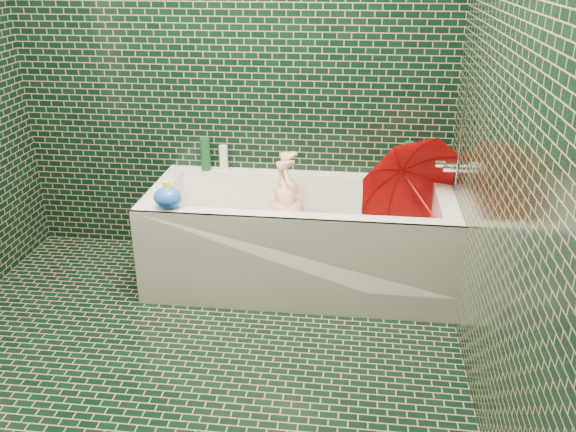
# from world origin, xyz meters

# --- Properties ---
(floor) EXTENTS (2.80, 2.80, 0.00)m
(floor) POSITION_xyz_m (0.00, 0.00, 0.00)
(floor) COLOR black
(floor) RESTS_ON ground
(wall_back) EXTENTS (2.80, 0.00, 2.80)m
(wall_back) POSITION_xyz_m (0.00, 1.40, 1.25)
(wall_back) COLOR black
(wall_back) RESTS_ON floor
(wall_right) EXTENTS (0.00, 2.80, 2.80)m
(wall_right) POSITION_xyz_m (1.30, 0.00, 1.25)
(wall_right) COLOR black
(wall_right) RESTS_ON floor
(bathtub) EXTENTS (1.70, 0.75, 0.55)m
(bathtub) POSITION_xyz_m (0.45, 1.01, 0.21)
(bathtub) COLOR white
(bathtub) RESTS_ON floor
(bath_mat) EXTENTS (1.35, 0.47, 0.01)m
(bath_mat) POSITION_xyz_m (0.45, 1.02, 0.16)
(bath_mat) COLOR #4AD32A
(bath_mat) RESTS_ON bathtub
(water) EXTENTS (1.48, 0.53, 0.00)m
(water) POSITION_xyz_m (0.45, 1.02, 0.30)
(water) COLOR silver
(water) RESTS_ON bathtub
(faucet) EXTENTS (0.18, 0.19, 0.55)m
(faucet) POSITION_xyz_m (1.26, 1.02, 0.77)
(faucet) COLOR silver
(faucet) RESTS_ON wall_right
(child) EXTENTS (0.93, 0.37, 0.32)m
(child) POSITION_xyz_m (0.42, 1.02, 0.31)
(child) COLOR #F3B798
(child) RESTS_ON bathtub
(umbrella) EXTENTS (0.77, 0.89, 0.74)m
(umbrella) POSITION_xyz_m (1.10, 1.02, 0.56)
(umbrella) COLOR red
(umbrella) RESTS_ON bathtub
(soap_bottle_a) EXTENTS (0.12, 0.12, 0.25)m
(soap_bottle_a) POSITION_xyz_m (1.23, 1.36, 0.55)
(soap_bottle_a) COLOR white
(soap_bottle_a) RESTS_ON bathtub
(soap_bottle_b) EXTENTS (0.12, 0.12, 0.20)m
(soap_bottle_b) POSITION_xyz_m (1.18, 1.34, 0.55)
(soap_bottle_b) COLOR #4B1D6E
(soap_bottle_b) RESTS_ON bathtub
(soap_bottle_c) EXTENTS (0.12, 0.12, 0.15)m
(soap_bottle_c) POSITION_xyz_m (1.08, 1.37, 0.55)
(soap_bottle_c) COLOR #134223
(soap_bottle_c) RESTS_ON bathtub
(bottle_right_tall) EXTENTS (0.06, 0.06, 0.22)m
(bottle_right_tall) POSITION_xyz_m (1.05, 1.36, 0.66)
(bottle_right_tall) COLOR #134223
(bottle_right_tall) RESTS_ON bathtub
(bottle_right_pump) EXTENTS (0.06, 0.06, 0.19)m
(bottle_right_pump) POSITION_xyz_m (1.21, 1.33, 0.64)
(bottle_right_pump) COLOR silver
(bottle_right_pump) RESTS_ON bathtub
(bottle_left_tall) EXTENTS (0.08, 0.08, 0.20)m
(bottle_left_tall) POSITION_xyz_m (-0.16, 1.33, 0.65)
(bottle_left_tall) COLOR #134223
(bottle_left_tall) RESTS_ON bathtub
(bottle_left_short) EXTENTS (0.05, 0.05, 0.16)m
(bottle_left_short) POSITION_xyz_m (-0.05, 1.34, 0.63)
(bottle_left_short) COLOR white
(bottle_left_short) RESTS_ON bathtub
(rubber_duck) EXTENTS (0.11, 0.09, 0.09)m
(rubber_duck) POSITION_xyz_m (1.07, 1.34, 0.59)
(rubber_duck) COLOR #FFF31A
(rubber_duck) RESTS_ON bathtub
(bath_toy) EXTENTS (0.17, 0.15, 0.14)m
(bath_toy) POSITION_xyz_m (-0.21, 0.71, 0.61)
(bath_toy) COLOR blue
(bath_toy) RESTS_ON bathtub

